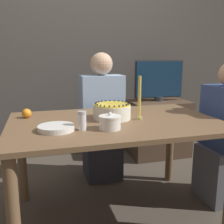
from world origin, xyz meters
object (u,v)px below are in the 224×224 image
sugar_shaker (82,121)px  candle (139,102)px  person_woman_floral (224,143)px  cake (112,111)px  tv_monitor (159,80)px  person_man_blue_shirt (102,125)px  sugar_bowl (110,122)px

sugar_shaker → candle: candle is taller
candle → person_woman_floral: person_woman_floral is taller
sugar_shaker → cake: bearing=42.5°
person_woman_floral → tv_monitor: bearing=3.2°
sugar_shaker → person_man_blue_shirt: bearing=68.9°
candle → cake: bearing=159.6°
cake → sugar_shaker: bearing=-137.5°
candle → person_man_blue_shirt: 0.78m
candle → tv_monitor: 1.32m
candle → person_woman_floral: size_ratio=0.27×
sugar_shaker → person_man_blue_shirt: 0.96m
tv_monitor → candle: bearing=-121.8°
candle → person_man_blue_shirt: bearing=98.9°
tv_monitor → cake: bearing=-129.8°
candle → person_man_blue_shirt: (-0.11, 0.69, -0.34)m
sugar_shaker → person_woman_floral: (1.19, 0.17, -0.31)m
cake → candle: size_ratio=0.87×
sugar_shaker → person_man_blue_shirt: (0.33, 0.86, -0.27)m
candle → person_woman_floral: 0.85m
sugar_bowl → candle: 0.34m
cake → person_man_blue_shirt: 0.68m
cake → sugar_bowl: bearing=-108.5°
sugar_bowl → tv_monitor: tv_monitor is taller
sugar_bowl → person_man_blue_shirt: bearing=79.6°
sugar_bowl → person_woman_floral: (1.03, 0.20, -0.29)m
candle → tv_monitor: (0.69, 1.12, 0.04)m
person_man_blue_shirt → person_woman_floral: 1.10m
cake → candle: 0.21m
cake → person_woman_floral: person_woman_floral is taller
cake → sugar_bowl: cake is taller
sugar_shaker → candle: (0.44, 0.17, 0.07)m
sugar_shaker → candle: size_ratio=0.38×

